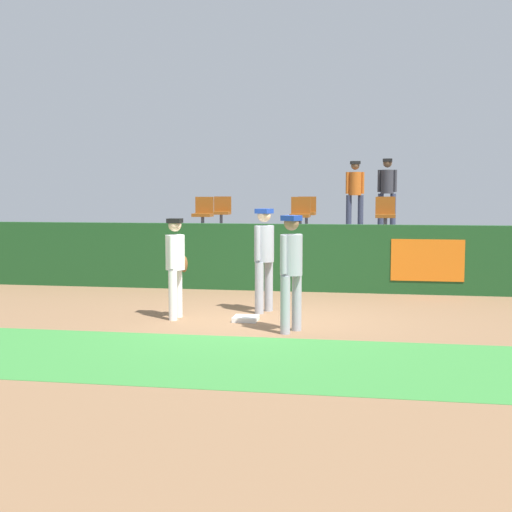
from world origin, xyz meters
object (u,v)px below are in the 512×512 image
object	(u,v)px
player_coach_visitor	(291,265)
seat_front_center	(300,212)
player_fielder_home	(176,261)
seat_back_right	(386,211)
seat_front_right	(385,213)
seat_front_left	(203,212)
spectator_hooded	(387,188)
seat_back_center	(307,211)
first_base	(246,319)
seat_back_left	(222,210)
player_runner_visitor	(264,253)
spectator_capped	(355,189)

from	to	relation	value
player_coach_visitor	seat_front_center	size ratio (longest dim) A/B	2.13
player_fielder_home	seat_front_center	distance (m)	5.39
player_fielder_home	seat_back_right	size ratio (longest dim) A/B	2.03
player_fielder_home	seat_front_right	distance (m)	6.25
seat_front_left	spectator_hooded	size ratio (longest dim) A/B	0.45
player_coach_visitor	seat_front_left	distance (m)	6.63
seat_back_center	seat_front_center	world-z (taller)	same
first_base	seat_front_left	xyz separation A→B (m)	(-2.02, 5.14, 1.63)
seat_front_left	spectator_hooded	distance (m)	5.39
spectator_hooded	seat_front_left	bearing A→B (deg)	36.90
seat_back_right	seat_back_left	size ratio (longest dim) A/B	1.00
player_runner_visitor	seat_back_center	size ratio (longest dim) A/B	2.20
player_fielder_home	player_runner_visitor	distance (m)	1.63
first_base	seat_back_center	bearing A→B (deg)	87.38
seat_front_right	spectator_hooded	bearing A→B (deg)	88.57
first_base	spectator_hooded	world-z (taller)	spectator_hooded
first_base	seat_front_left	world-z (taller)	seat_front_left
spectator_capped	player_fielder_home	bearing A→B (deg)	56.81
seat_back_right	seat_front_left	bearing A→B (deg)	-157.65
first_base	seat_back_right	xyz separation A→B (m)	(2.36, 6.94, 1.63)
seat_front_left	seat_front_center	xyz separation A→B (m)	(2.36, 0.00, 0.00)
player_fielder_home	seat_back_center	size ratio (longest dim) A/B	2.03
spectator_hooded	seat_front_center	bearing A→B (deg)	58.32
seat_back_center	seat_front_center	size ratio (longest dim) A/B	1.00
first_base	seat_back_left	size ratio (longest dim) A/B	0.48
player_coach_visitor	spectator_hooded	bearing A→B (deg)	-163.62
player_runner_visitor	seat_front_right	bearing A→B (deg)	174.70
seat_back_right	spectator_capped	world-z (taller)	spectator_capped
seat_front_left	spectator_capped	xyz separation A→B (m)	(3.57, 2.33, 0.56)
first_base	seat_back_center	xyz separation A→B (m)	(0.32, 6.94, 1.63)
player_runner_visitor	seat_back_right	size ratio (longest dim) A/B	2.20
player_coach_visitor	spectator_capped	xyz separation A→B (m)	(0.69, 8.27, 1.19)
seat_front_left	seat_front_right	bearing A→B (deg)	0.00
seat_back_center	seat_back_left	bearing A→B (deg)	-180.00
seat_front_left	seat_front_right	world-z (taller)	same
first_base	seat_back_center	world-z (taller)	seat_back_center
seat_front_left	seat_back_left	distance (m)	1.80
seat_front_left	seat_back_left	size ratio (longest dim) A/B	1.00
player_fielder_home	seat_front_right	xyz separation A→B (m)	(3.53, 5.11, 0.69)
spectator_hooded	player_fielder_home	bearing A→B (deg)	68.58
player_fielder_home	player_coach_visitor	distance (m)	2.22
first_base	player_coach_visitor	distance (m)	1.54
seat_front_right	seat_back_center	world-z (taller)	same
seat_back_right	seat_back_center	xyz separation A→B (m)	(-2.04, 0.00, 0.00)
spectator_hooded	seat_back_left	bearing A→B (deg)	18.18
seat_front_right	seat_front_center	size ratio (longest dim) A/B	1.00
seat_back_center	spectator_hooded	world-z (taller)	spectator_hooded
player_coach_visitor	seat_back_center	size ratio (longest dim) A/B	2.13
seat_front_right	seat_back_center	size ratio (longest dim) A/B	1.00
seat_back_center	seat_back_left	distance (m)	2.29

